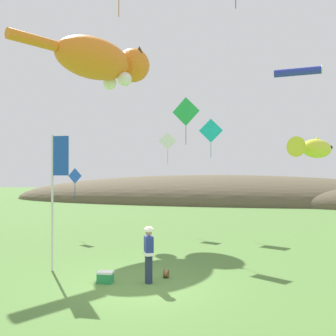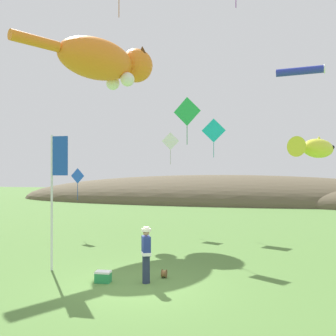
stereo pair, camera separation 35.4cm
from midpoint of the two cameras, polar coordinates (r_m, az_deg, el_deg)
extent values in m
plane|color=#517A38|center=(12.09, -4.93, -17.52)|extent=(120.00, 120.00, 0.00)
ellipsoid|color=brown|center=(44.33, 7.45, -4.98)|extent=(51.42, 15.45, 6.09)
cylinder|color=#232D47|center=(12.25, -3.82, -15.15)|extent=(0.24, 0.24, 0.88)
cube|color=navy|center=(12.09, -3.81, -11.75)|extent=(0.39, 0.46, 0.60)
cube|color=white|center=(12.14, -3.81, -12.86)|extent=(0.42, 0.49, 0.10)
sphere|color=tan|center=(12.01, -3.81, -9.83)|extent=(0.20, 0.20, 0.20)
cylinder|color=beige|center=(12.00, -3.81, -9.41)|extent=(0.30, 0.30, 0.09)
cylinder|color=beige|center=(11.99, -3.81, -9.13)|extent=(0.20, 0.20, 0.07)
cylinder|color=olive|center=(12.89, -1.09, -15.78)|extent=(0.14, 0.21, 0.21)
cylinder|color=brown|center=(12.91, -1.41, -15.77)|extent=(0.02, 0.28, 0.28)
cylinder|color=brown|center=(12.88, -0.76, -15.80)|extent=(0.02, 0.28, 0.28)
cube|color=#268C4C|center=(12.53, -10.35, -16.18)|extent=(0.50, 0.35, 0.30)
cube|color=white|center=(12.48, -10.35, -15.39)|extent=(0.51, 0.36, 0.06)
cylinder|color=silver|center=(14.00, -17.92, -5.05)|extent=(0.08, 0.08, 4.84)
cube|color=#1E4CB2|center=(13.81, -16.75, 1.81)|extent=(0.60, 0.03, 1.40)
ellipsoid|color=orange|center=(23.06, -11.69, 16.02)|extent=(4.77, 5.58, 2.36)
ellipsoid|color=white|center=(23.08, -11.20, 14.91)|extent=(2.88, 3.50, 1.30)
sphere|color=orange|center=(24.97, -5.76, 15.29)|extent=(2.12, 2.12, 2.12)
cone|color=#522A0A|center=(25.61, -6.67, 16.69)|extent=(1.04, 1.04, 0.71)
cone|color=#522A0A|center=(24.77, -4.82, 17.29)|extent=(1.04, 1.04, 0.71)
sphere|color=white|center=(24.37, -9.30, 12.68)|extent=(0.85, 0.85, 0.85)
sphere|color=white|center=(23.29, -7.08, 13.30)|extent=(0.85, 0.85, 0.85)
cylinder|color=orange|center=(21.22, -20.42, 17.84)|extent=(1.82, 2.52, 0.57)
ellipsoid|color=yellow|center=(16.82, 21.17, 2.77)|extent=(1.95, 2.34, 0.79)
cone|color=yellow|center=(15.47, 18.91, 3.04)|extent=(1.06, 1.04, 0.79)
cone|color=yellow|center=(16.90, 21.26, 3.90)|extent=(0.51, 0.51, 0.37)
sphere|color=black|center=(17.39, 22.98, 2.89)|extent=(0.19, 0.19, 0.19)
cylinder|color=#2633A5|center=(19.53, 18.64, 13.71)|extent=(2.20, 0.69, 0.36)
torus|color=white|center=(19.53, 21.92, 13.73)|extent=(0.13, 0.44, 0.44)
cube|color=green|center=(18.12, 2.18, 8.60)|extent=(1.36, 0.30, 1.39)
cylinder|color=black|center=(18.14, 2.18, 8.59)|extent=(0.92, 0.20, 0.02)
cube|color=#1A7C35|center=(17.98, 2.18, 4.99)|extent=(0.03, 0.01, 0.90)
cube|color=#A95011|center=(16.94, -8.15, 23.22)|extent=(0.03, 0.02, 0.90)
cube|color=#19BFBF|center=(22.71, 6.10, 5.69)|extent=(1.44, 0.11, 1.44)
cylinder|color=black|center=(22.72, 6.11, 5.69)|extent=(0.97, 0.08, 0.02)
cube|color=#118585|center=(22.62, 6.11, 2.73)|extent=(0.03, 0.01, 0.90)
cube|color=blue|center=(21.14, -14.46, -1.17)|extent=(0.85, 0.14, 0.85)
cylinder|color=black|center=(21.15, -14.45, -1.17)|extent=(0.57, 0.10, 0.02)
cube|color=#1A3E97|center=(21.17, -14.47, -3.55)|extent=(0.03, 0.01, 0.90)
cube|color=white|center=(23.14, -0.50, 4.13)|extent=(1.08, 0.13, 1.09)
cylinder|color=black|center=(23.15, -0.49, 4.13)|extent=(0.73, 0.10, 0.02)
cube|color=#A9A9A9|center=(23.08, -0.50, 1.67)|extent=(0.03, 0.01, 0.90)
camera|label=1|loc=(0.18, -90.66, 0.00)|focal=40.00mm
camera|label=2|loc=(0.18, 89.34, 0.00)|focal=40.00mm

